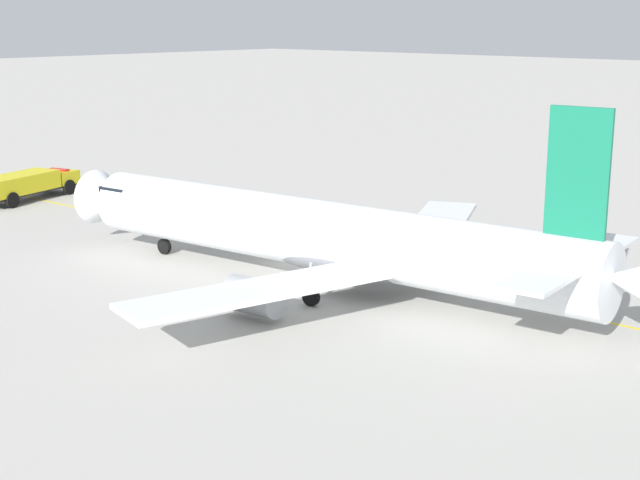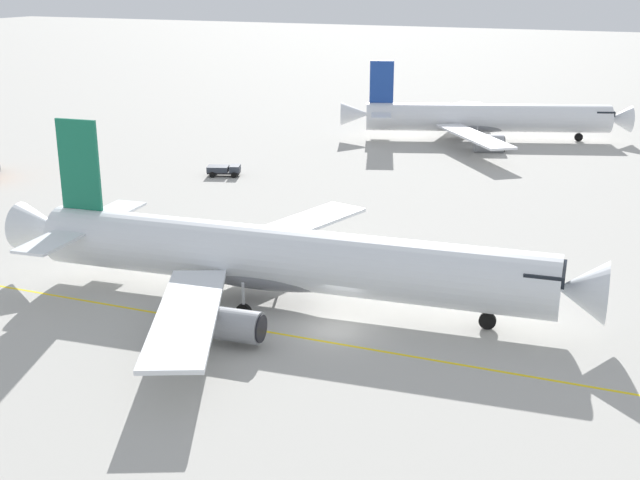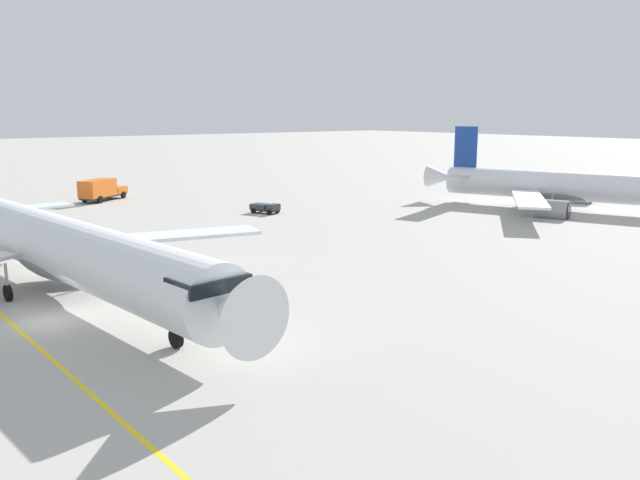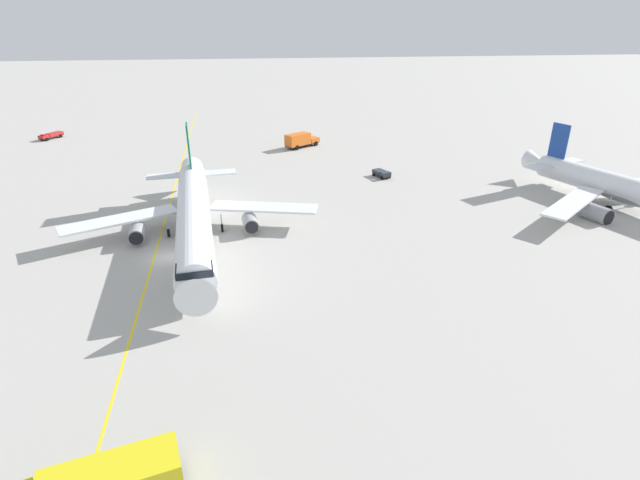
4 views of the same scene
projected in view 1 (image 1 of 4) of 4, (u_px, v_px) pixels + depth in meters
name	position (u px, v px, depth m)	size (l,w,h in m)	color
ground_plane	(295.00, 265.00, 61.49)	(600.00, 600.00, 0.00)	#ADAAA3
airliner_main	(328.00, 238.00, 55.47)	(42.12, 33.54, 11.93)	silver
fire_tender_truck	(26.00, 184.00, 82.61)	(5.52, 10.95, 2.50)	#232326
taxiway_centreline	(382.00, 274.00, 59.31)	(180.61, 7.05, 0.01)	yellow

